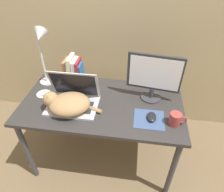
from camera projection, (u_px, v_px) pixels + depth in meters
ground_plane at (97, 188)px, 1.79m from camera, size 12.00×12.00×0.00m
wall_back at (114, 4)px, 1.80m from camera, size 8.00×0.05×2.60m
desk at (102, 109)px, 1.67m from camera, size 1.30×0.70×0.72m
laptop at (73, 99)px, 1.56m from camera, size 0.39×0.28×0.28m
cat at (67, 103)px, 1.50m from camera, size 0.45×0.33×0.16m
external_monitor at (154, 76)px, 1.53m from camera, size 0.42×0.17×0.39m
mousepad at (149, 119)px, 1.46m from camera, size 0.22×0.21×0.00m
computer_mouse at (152, 117)px, 1.46m from camera, size 0.07×0.11×0.03m
book_row at (74, 71)px, 1.78m from camera, size 0.16×0.17×0.26m
desk_lamp at (41, 47)px, 1.60m from camera, size 0.17×0.17×0.53m
mug at (176, 119)px, 1.40m from camera, size 0.12×0.08×0.10m
cd_disc at (44, 94)px, 1.71m from camera, size 0.12×0.12×0.00m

